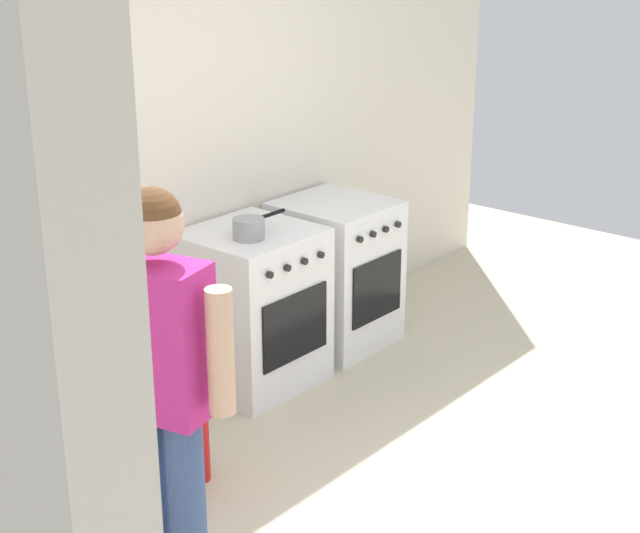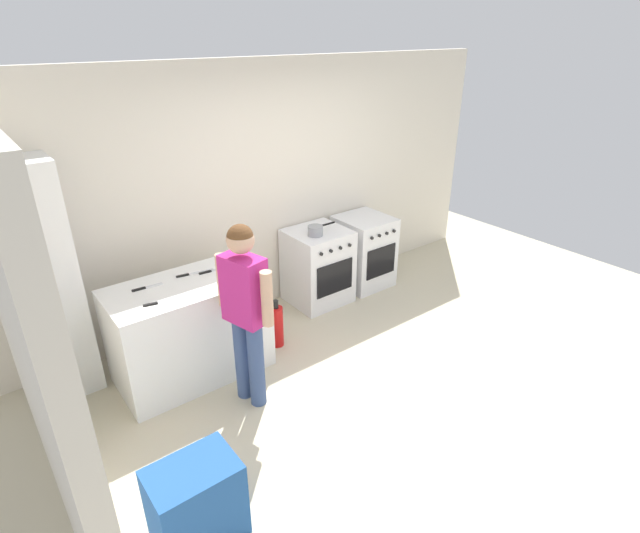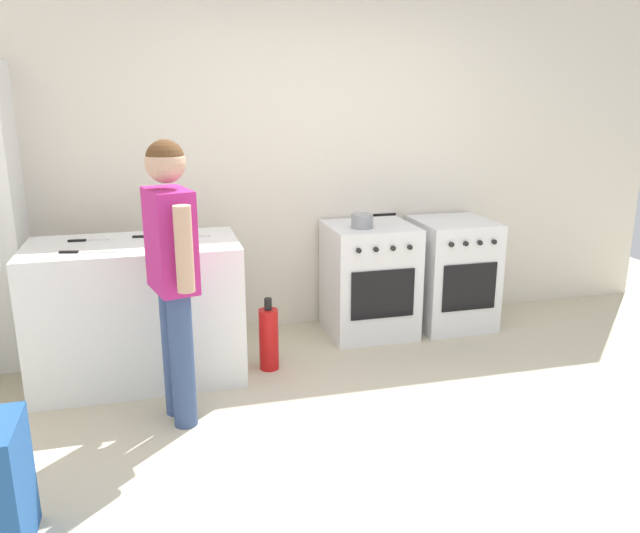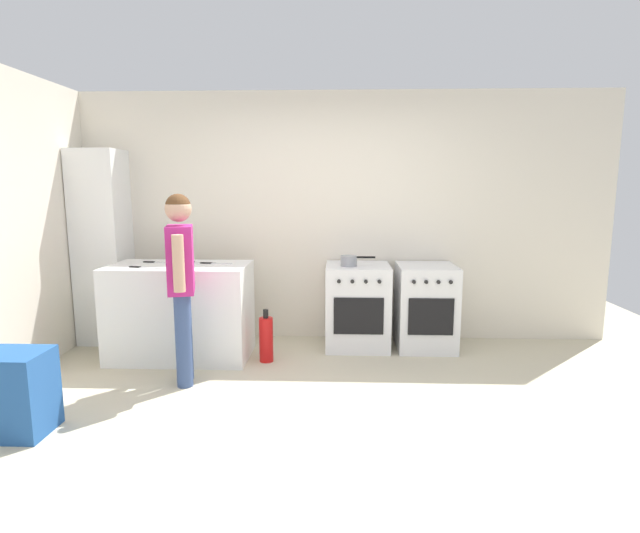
{
  "view_description": "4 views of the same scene",
  "coord_description": "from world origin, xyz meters",
  "px_view_note": "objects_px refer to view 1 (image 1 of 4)",
  "views": [
    {
      "loc": [
        -3.06,
        -1.78,
        2.4
      ],
      "look_at": [
        0.05,
        0.86,
        0.91
      ],
      "focal_mm": 55.0,
      "sensor_mm": 36.0,
      "label": 1
    },
    {
      "loc": [
        -2.7,
        -2.43,
        2.84
      ],
      "look_at": [
        -0.16,
        0.88,
        0.84
      ],
      "focal_mm": 28.0,
      "sensor_mm": 36.0,
      "label": 2
    },
    {
      "loc": [
        -1.18,
        -2.75,
        1.79
      ],
      "look_at": [
        -0.23,
        0.86,
        0.76
      ],
      "focal_mm": 35.0,
      "sensor_mm": 36.0,
      "label": 3
    },
    {
      "loc": [
        0.16,
        -3.38,
        1.63
      ],
      "look_at": [
        -0.01,
        0.91,
        0.94
      ],
      "focal_mm": 28.0,
      "sensor_mm": 36.0,
      "label": 4
    }
  ],
  "objects_px": {
    "oven_left": "(252,307)",
    "pot": "(249,228)",
    "oven_right": "(335,273)",
    "person": "(161,371)",
    "knife_carving": "(13,326)",
    "fire_extinguisher": "(194,435)",
    "knife_chef": "(60,316)"
  },
  "relations": [
    {
      "from": "oven_right",
      "to": "person",
      "type": "bearing_deg",
      "value": -154.94
    },
    {
      "from": "oven_right",
      "to": "fire_extinguisher",
      "type": "distance_m",
      "value": 1.64
    },
    {
      "from": "oven_left",
      "to": "pot",
      "type": "relative_size",
      "value": 2.48
    },
    {
      "from": "knife_chef",
      "to": "fire_extinguisher",
      "type": "distance_m",
      "value": 0.87
    },
    {
      "from": "knife_chef",
      "to": "knife_carving",
      "type": "height_order",
      "value": "same"
    },
    {
      "from": "oven_left",
      "to": "knife_carving",
      "type": "xyz_separation_m",
      "value": [
        -1.55,
        -0.24,
        0.48
      ]
    },
    {
      "from": "oven_left",
      "to": "knife_chef",
      "type": "distance_m",
      "value": 1.49
    },
    {
      "from": "person",
      "to": "knife_chef",
      "type": "bearing_deg",
      "value": 82.17
    },
    {
      "from": "pot",
      "to": "knife_chef",
      "type": "bearing_deg",
      "value": -170.43
    },
    {
      "from": "knife_chef",
      "to": "knife_carving",
      "type": "bearing_deg",
      "value": 162.59
    },
    {
      "from": "pot",
      "to": "person",
      "type": "height_order",
      "value": "person"
    },
    {
      "from": "person",
      "to": "pot",
      "type": "bearing_deg",
      "value": 33.88
    },
    {
      "from": "person",
      "to": "fire_extinguisher",
      "type": "bearing_deg",
      "value": 41.4
    },
    {
      "from": "oven_left",
      "to": "oven_right",
      "type": "height_order",
      "value": "same"
    },
    {
      "from": "knife_chef",
      "to": "knife_carving",
      "type": "relative_size",
      "value": 0.94
    },
    {
      "from": "oven_left",
      "to": "knife_carving",
      "type": "height_order",
      "value": "knife_carving"
    },
    {
      "from": "oven_right",
      "to": "knife_carving",
      "type": "distance_m",
      "value": 2.3
    },
    {
      "from": "oven_right",
      "to": "knife_chef",
      "type": "bearing_deg",
      "value": -171.76
    },
    {
      "from": "oven_right",
      "to": "knife_chef",
      "type": "xyz_separation_m",
      "value": [
        -2.07,
        -0.3,
        0.48
      ]
    },
    {
      "from": "knife_carving",
      "to": "fire_extinguisher",
      "type": "xyz_separation_m",
      "value": [
        0.68,
        -0.23,
        -0.69
      ]
    },
    {
      "from": "oven_left",
      "to": "oven_right",
      "type": "bearing_deg",
      "value": -0.0
    },
    {
      "from": "knife_carving",
      "to": "fire_extinguisher",
      "type": "bearing_deg",
      "value": -18.88
    },
    {
      "from": "oven_right",
      "to": "pot",
      "type": "height_order",
      "value": "pot"
    },
    {
      "from": "knife_carving",
      "to": "person",
      "type": "height_order",
      "value": "person"
    },
    {
      "from": "pot",
      "to": "person",
      "type": "bearing_deg",
      "value": -146.12
    },
    {
      "from": "pot",
      "to": "oven_right",
      "type": "bearing_deg",
      "value": 6.03
    },
    {
      "from": "person",
      "to": "fire_extinguisher",
      "type": "xyz_separation_m",
      "value": [
        0.61,
        0.53,
        -0.71
      ]
    },
    {
      "from": "pot",
      "to": "knife_carving",
      "type": "height_order",
      "value": "pot"
    },
    {
      "from": "pot",
      "to": "oven_left",
      "type": "bearing_deg",
      "value": 42.02
    },
    {
      "from": "oven_right",
      "to": "pot",
      "type": "distance_m",
      "value": 0.92
    },
    {
      "from": "knife_chef",
      "to": "oven_left",
      "type": "bearing_deg",
      "value": 12.26
    },
    {
      "from": "oven_left",
      "to": "person",
      "type": "xyz_separation_m",
      "value": [
        -1.48,
        -1.01,
        0.5
      ]
    }
  ]
}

